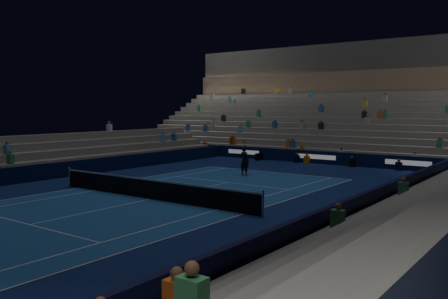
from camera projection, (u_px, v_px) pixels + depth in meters
ground at (151, 199)px, 23.32m from camera, size 90.00×90.00×0.00m
court_surface at (151, 199)px, 23.32m from camera, size 10.97×23.77×0.01m
sponsor_barrier_far at (317, 157)px, 38.10m from camera, size 44.00×0.25×1.00m
sponsor_barrier_east at (340, 216)px, 17.54m from camera, size 0.25×37.00×1.00m
sponsor_barrier_west at (36, 173)px, 29.02m from camera, size 0.25×37.00×1.00m
grandstand_main at (362, 119)px, 45.39m from camera, size 44.00×15.20×11.20m
grandstand_east at (442, 217)px, 15.45m from camera, size 5.00×37.00×2.50m
grandstand_west at (5, 162)px, 31.04m from camera, size 5.00×37.00×2.50m
tennis_net at (151, 189)px, 23.28m from camera, size 12.90×0.10×1.10m
tennis_player at (244, 161)px, 31.31m from camera, size 0.74×0.52×1.93m
broadcast_camera at (259, 157)px, 40.51m from camera, size 0.44×0.89×0.58m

